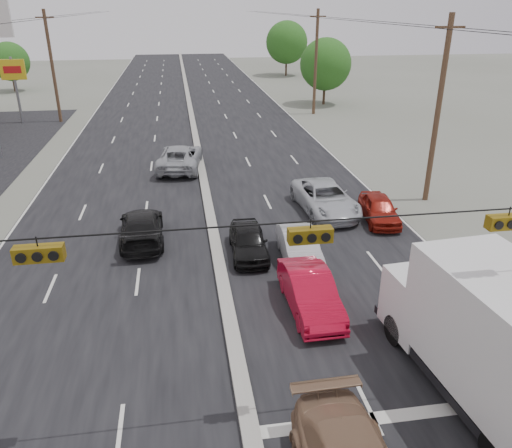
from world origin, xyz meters
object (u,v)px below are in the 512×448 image
object	(u,v)px
box_truck	(490,336)
queue_car_e	(379,209)
pole_sign_far	(14,75)
queue_car_b	(299,247)
utility_pole_right_b	(438,111)
queue_car_a	(248,241)
tree_right_mid	(326,64)
utility_pole_right_c	(316,62)
red_sedan	(310,292)
tree_right_far	(287,42)
oncoming_far	(180,157)
tree_left_far	(10,61)
utility_pole_left_c	(52,67)
oncoming_near	(142,227)
queue_car_c	(325,198)

from	to	relation	value
box_truck	queue_car_e	size ratio (longest dim) A/B	2.05
pole_sign_far	queue_car_b	world-z (taller)	pole_sign_far
pole_sign_far	box_truck	world-z (taller)	pole_sign_far
utility_pole_right_b	queue_car_a	xyz separation A→B (m)	(-11.10, -5.31, -4.44)
pole_sign_far	queue_car_b	size ratio (longest dim) A/B	1.44
tree_right_mid	queue_car_a	bearing A→B (deg)	-111.06
queue_car_b	queue_car_e	xyz separation A→B (m)	(5.11, 3.68, -0.01)
utility_pole_right_c	red_sedan	size ratio (longest dim) A/B	2.24
tree_right_far	queue_car_e	world-z (taller)	tree_right_far
queue_car_b	oncoming_far	world-z (taller)	oncoming_far
tree_left_far	box_truck	bearing A→B (deg)	-64.44
utility_pole_left_c	queue_car_b	world-z (taller)	utility_pole_left_c
tree_left_far	tree_right_far	world-z (taller)	tree_right_far
utility_pole_left_c	queue_car_b	bearing A→B (deg)	-62.91
pole_sign_far	queue_car_e	distance (m)	37.17
utility_pole_right_c	tree_left_far	world-z (taller)	utility_pole_right_c
utility_pole_right_c	queue_car_e	size ratio (longest dim) A/B	2.54
tree_right_far	queue_car_b	distance (m)	62.69
utility_pole_left_c	utility_pole_right_b	xyz separation A→B (m)	(25.00, -25.00, 0.00)
queue_car_b	oncoming_far	xyz separation A→B (m)	(-4.90, 14.38, 0.13)
utility_pole_right_c	red_sedan	distance (m)	36.57
utility_pole_right_c	queue_car_a	xyz separation A→B (m)	(-11.10, -30.31, -4.44)
tree_right_far	box_truck	xyz separation A→B (m)	(-9.29, -70.04, -2.91)
utility_pole_right_c	tree_left_far	size ratio (longest dim) A/B	1.63
oncoming_near	red_sedan	bearing A→B (deg)	130.37
box_truck	oncoming_near	xyz separation A→B (m)	(-10.09, 11.91, -1.34)
utility_pole_left_c	utility_pole_right_b	distance (m)	35.36
queue_car_e	pole_sign_far	bearing A→B (deg)	138.85
utility_pole_right_b	utility_pole_right_c	size ratio (longest dim) A/B	1.00
utility_pole_left_c	tree_left_far	world-z (taller)	utility_pole_left_c
pole_sign_far	queue_car_a	world-z (taller)	pole_sign_far
utility_pole_right_b	tree_right_mid	world-z (taller)	utility_pole_right_b
utility_pole_right_b	box_truck	bearing A→B (deg)	-111.04
tree_right_mid	queue_car_e	distance (m)	33.42
red_sedan	utility_pole_left_c	bearing A→B (deg)	112.88
queue_car_b	utility_pole_right_b	bearing A→B (deg)	36.71
tree_left_far	oncoming_far	distance (m)	42.36
tree_right_mid	queue_car_a	xyz separation A→B (m)	(-13.60, -35.31, -3.66)
pole_sign_far	oncoming_near	size ratio (longest dim) A/B	1.22
box_truck	pole_sign_far	bearing A→B (deg)	115.01
utility_pole_right_c	tree_right_far	bearing A→B (deg)	83.35
queue_car_a	utility_pole_right_b	bearing A→B (deg)	27.47
tree_left_far	queue_car_e	size ratio (longest dim) A/B	1.55
utility_pole_right_c	queue_car_e	distance (m)	28.23
queue_car_b	utility_pole_right_c	bearing A→B (deg)	75.74
tree_right_mid	queue_car_b	distance (m)	38.24
utility_pole_left_c	oncoming_far	bearing A→B (deg)	-56.71
utility_pole_left_c	queue_car_c	world-z (taller)	utility_pole_left_c
utility_pole_left_c	tree_right_far	bearing A→B (deg)	46.47
queue_car_a	queue_car_e	distance (m)	7.70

